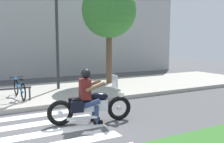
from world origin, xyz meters
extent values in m
plane|color=#4C4C4F|center=(0.00, 0.00, 0.00)|extent=(48.00, 48.00, 0.00)
cube|color=#A8A399|center=(0.00, 4.32, 0.07)|extent=(24.00, 4.40, 0.15)
cube|color=white|center=(0.15, 0.00, 0.00)|extent=(2.80, 0.40, 0.01)
cube|color=white|center=(0.15, 0.80, 0.00)|extent=(2.80, 0.40, 0.01)
cube|color=white|center=(0.15, 1.60, 0.00)|extent=(2.80, 0.40, 0.01)
torus|color=black|center=(2.08, 0.08, 0.33)|extent=(0.68, 0.25, 0.67)
cylinder|color=silver|center=(2.08, 0.08, 0.33)|extent=(0.14, 0.12, 0.12)
torus|color=black|center=(0.52, 0.39, 0.33)|extent=(0.68, 0.25, 0.67)
cylinder|color=silver|center=(0.52, 0.39, 0.33)|extent=(0.14, 0.12, 0.12)
cube|color=silver|center=(1.30, 0.24, 0.47)|extent=(0.92, 0.44, 0.28)
ellipsoid|color=black|center=(1.52, 0.20, 0.69)|extent=(0.56, 0.37, 0.22)
cube|color=black|center=(1.09, 0.28, 0.62)|extent=(0.60, 0.38, 0.10)
cube|color=black|center=(0.96, 0.53, 0.51)|extent=(0.34, 0.18, 0.28)
cube|color=black|center=(0.87, 0.10, 0.51)|extent=(0.34, 0.18, 0.28)
cylinder|color=silver|center=(1.93, 0.11, 0.92)|extent=(0.15, 0.61, 0.03)
sphere|color=white|center=(2.13, 0.07, 0.72)|extent=(0.18, 0.18, 0.18)
cube|color=silver|center=(1.96, 0.11, 1.10)|extent=(0.12, 0.40, 0.32)
cylinder|color=silver|center=(1.01, 0.11, 0.20)|extent=(0.79, 0.23, 0.08)
cube|color=#591919|center=(1.15, 0.27, 0.92)|extent=(0.33, 0.44, 0.52)
sphere|color=black|center=(1.18, 0.26, 1.32)|extent=(0.26, 0.26, 0.26)
cylinder|color=brown|center=(1.42, 0.44, 1.00)|extent=(0.53, 0.19, 0.26)
cylinder|color=brown|center=(1.34, 0.01, 1.00)|extent=(0.53, 0.19, 0.26)
cylinder|color=navy|center=(1.33, 0.39, 0.56)|extent=(0.46, 0.22, 0.24)
cylinder|color=navy|center=(1.45, 0.37, 0.24)|extent=(0.11, 0.11, 0.48)
cube|color=black|center=(1.49, 0.36, 0.04)|extent=(0.25, 0.14, 0.08)
cylinder|color=navy|center=(1.27, 0.08, 0.56)|extent=(0.46, 0.22, 0.24)
cylinder|color=navy|center=(1.39, 0.06, 0.24)|extent=(0.11, 0.11, 0.48)
cube|color=black|center=(1.43, 0.05, 0.04)|extent=(0.25, 0.14, 0.08)
torus|color=black|center=(-0.05, 4.12, 0.46)|extent=(0.10, 0.60, 0.60)
torus|color=black|center=(0.05, 3.09, 0.46)|extent=(0.10, 0.60, 0.60)
cylinder|color=blue|center=(0.00, 3.61, 0.52)|extent=(0.14, 0.92, 0.25)
cylinder|color=blue|center=(0.02, 3.35, 0.67)|extent=(0.04, 0.04, 0.37)
cube|color=black|center=(0.02, 3.35, 0.85)|extent=(0.12, 0.21, 0.06)
cylinder|color=black|center=(-0.04, 4.02, 0.85)|extent=(0.48, 0.07, 0.03)
cube|color=blue|center=(-0.05, 4.12, 0.78)|extent=(0.10, 0.29, 0.04)
cylinder|color=#333338|center=(0.25, 3.06, 0.38)|extent=(0.06, 0.06, 0.45)
cylinder|color=#2D2D33|center=(1.74, 4.72, 2.25)|extent=(0.12, 0.12, 4.50)
cylinder|color=brown|center=(4.42, 5.12, 1.37)|extent=(0.28, 0.28, 2.73)
sphere|color=#387F33|center=(4.42, 5.12, 3.65)|extent=(2.63, 2.63, 2.63)
cube|color=#ABABAB|center=(0.00, 10.02, 3.18)|extent=(24.00, 1.20, 6.35)
camera|label=1|loc=(-1.29, -5.75, 2.13)|focal=40.34mm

